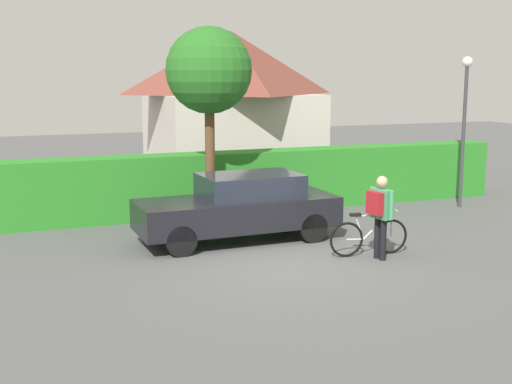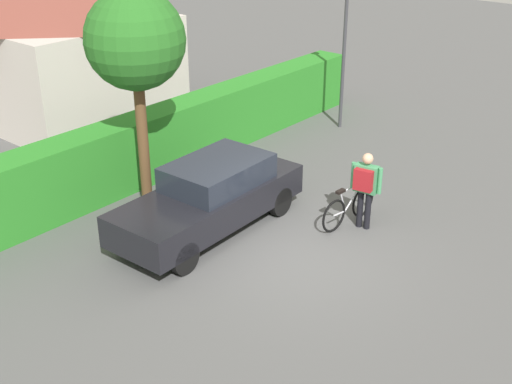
# 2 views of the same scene
# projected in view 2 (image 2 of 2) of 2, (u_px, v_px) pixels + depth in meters

# --- Properties ---
(ground_plane) EXTENTS (60.00, 60.00, 0.00)m
(ground_plane) POSITION_uv_depth(u_px,v_px,m) (292.00, 256.00, 13.10)
(ground_plane) COLOR #515151
(hedge_row) EXTENTS (17.14, 0.90, 1.62)m
(hedge_row) POSITION_uv_depth(u_px,v_px,m) (124.00, 155.00, 15.62)
(hedge_row) COLOR #297D24
(hedge_row) RESTS_ON ground
(house_distant) EXTENTS (5.41, 5.24, 5.09)m
(house_distant) POSITION_uv_depth(u_px,v_px,m) (64.00, 30.00, 19.55)
(house_distant) COLOR beige
(house_distant) RESTS_ON ground
(parked_car_near) EXTENTS (4.47, 1.77, 1.49)m
(parked_car_near) POSITION_uv_depth(u_px,v_px,m) (211.00, 196.00, 13.73)
(parked_car_near) COLOR black
(parked_car_near) RESTS_ON ground
(bicycle) EXTENTS (1.71, 0.50, 0.95)m
(bicycle) POSITION_uv_depth(u_px,v_px,m) (349.00, 207.00, 14.13)
(bicycle) COLOR black
(bicycle) RESTS_ON ground
(person_rider) EXTENTS (0.40, 0.67, 1.69)m
(person_rider) POSITION_uv_depth(u_px,v_px,m) (365.00, 184.00, 13.68)
(person_rider) COLOR black
(person_rider) RESTS_ON ground
(street_lamp) EXTENTS (0.28, 0.28, 4.12)m
(street_lamp) POSITION_uv_depth(u_px,v_px,m) (345.00, 36.00, 18.56)
(street_lamp) COLOR #38383D
(street_lamp) RESTS_ON ground
(tree_kerbside) EXTENTS (2.07, 2.07, 4.78)m
(tree_kerbside) POSITION_uv_depth(u_px,v_px,m) (135.00, 42.00, 13.48)
(tree_kerbside) COLOR brown
(tree_kerbside) RESTS_ON ground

